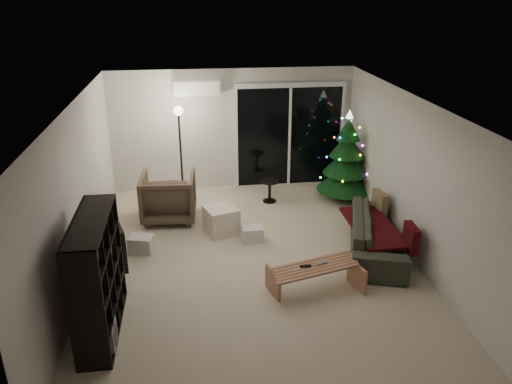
# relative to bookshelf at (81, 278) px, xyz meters

# --- Properties ---
(room) EXTENTS (6.50, 7.51, 2.60)m
(room) POSITION_rel_bookshelf_xyz_m (2.71, 2.92, 0.25)
(room) COLOR beige
(room) RESTS_ON ground
(bookshelf) EXTENTS (0.77, 1.58, 1.53)m
(bookshelf) POSITION_rel_bookshelf_xyz_m (0.00, 0.00, 0.00)
(bookshelf) COLOR black
(bookshelf) RESTS_ON floor
(media_cabinet) EXTENTS (0.72, 1.17, 0.69)m
(media_cabinet) POSITION_rel_bookshelf_xyz_m (0.00, 1.77, -0.42)
(media_cabinet) COLOR black
(media_cabinet) RESTS_ON floor
(stereo) EXTENTS (0.35, 0.41, 0.15)m
(stereo) POSITION_rel_bookshelf_xyz_m (0.00, 1.77, -0.00)
(stereo) COLOR black
(stereo) RESTS_ON media_cabinet
(armchair) EXTENTS (1.01, 1.03, 0.89)m
(armchair) POSITION_rel_bookshelf_xyz_m (0.92, 3.16, -0.32)
(armchair) COLOR brown
(armchair) RESTS_ON floor
(ottoman) EXTENTS (0.66, 0.66, 0.47)m
(ottoman) POSITION_rel_bookshelf_xyz_m (1.84, 2.49, -0.53)
(ottoman) COLOR white
(ottoman) RESTS_ON floor
(cardboard_box_a) EXTENTS (0.44, 0.37, 0.27)m
(cardboard_box_a) POSITION_rel_bookshelf_xyz_m (0.51, 1.97, -0.63)
(cardboard_box_a) COLOR silver
(cardboard_box_a) RESTS_ON floor
(cardboard_box_b) EXTENTS (0.36, 0.27, 0.25)m
(cardboard_box_b) POSITION_rel_bookshelf_xyz_m (2.34, 2.11, -0.64)
(cardboard_box_b) COLOR silver
(cardboard_box_b) RESTS_ON floor
(side_table) EXTENTS (0.41, 0.41, 0.45)m
(side_table) POSITION_rel_bookshelf_xyz_m (2.89, 3.71, -0.54)
(side_table) COLOR black
(side_table) RESTS_ON floor
(floor_lamp) EXTENTS (0.30, 0.30, 1.89)m
(floor_lamp) POSITION_rel_bookshelf_xyz_m (1.17, 3.91, 0.18)
(floor_lamp) COLOR black
(floor_lamp) RESTS_ON floor
(sofa) EXTENTS (1.42, 2.26, 0.62)m
(sofa) POSITION_rel_bookshelf_xyz_m (4.30, 1.48, -0.46)
(sofa) COLOR black
(sofa) RESTS_ON floor
(sofa_throw) EXTENTS (0.66, 1.52, 0.05)m
(sofa_throw) POSITION_rel_bookshelf_xyz_m (4.20, 1.48, -0.32)
(sofa_throw) COLOR #42040D
(sofa_throw) RESTS_ON sofa
(cushion_a) EXTENTS (0.16, 0.41, 0.41)m
(cushion_a) POSITION_rel_bookshelf_xyz_m (4.55, 2.13, -0.21)
(cushion_a) COLOR olive
(cushion_a) RESTS_ON sofa
(cushion_b) EXTENTS (0.15, 0.41, 0.41)m
(cushion_b) POSITION_rel_bookshelf_xyz_m (4.55, 0.83, -0.21)
(cushion_b) COLOR #42040D
(cushion_b) RESTS_ON sofa
(coffee_table) EXTENTS (1.34, 0.77, 0.40)m
(coffee_table) POSITION_rel_bookshelf_xyz_m (3.03, 0.49, -0.56)
(coffee_table) COLOR #A56A50
(coffee_table) RESTS_ON floor
(remote_a) EXTENTS (0.16, 0.05, 0.02)m
(remote_a) POSITION_rel_bookshelf_xyz_m (2.88, 0.49, -0.35)
(remote_a) COLOR black
(remote_a) RESTS_ON coffee_table
(remote_b) EXTENTS (0.15, 0.09, 0.02)m
(remote_b) POSITION_rel_bookshelf_xyz_m (3.13, 0.54, -0.35)
(remote_b) COLOR slate
(remote_b) RESTS_ON coffee_table
(christmas_tree) EXTENTS (1.40, 1.40, 1.83)m
(christmas_tree) POSITION_rel_bookshelf_xyz_m (4.41, 3.66, 0.15)
(christmas_tree) COLOR #103913
(christmas_tree) RESTS_ON floor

